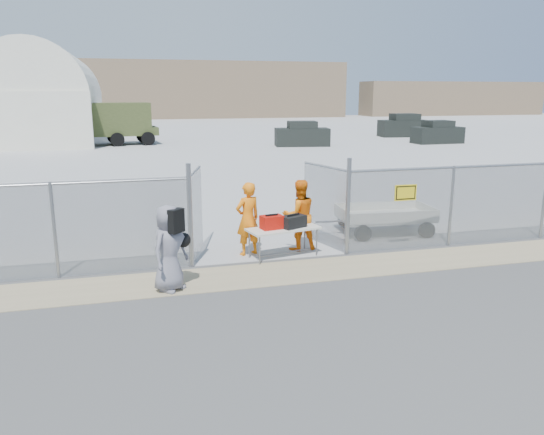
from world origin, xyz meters
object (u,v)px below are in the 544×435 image
object	(u,v)px
security_worker_right	(299,215)
visitor	(169,248)
utility_trailer	(385,219)
folding_table	(283,242)
security_worker_left	(248,219)

from	to	relation	value
security_worker_right	visitor	distance (m)	4.14
utility_trailer	folding_table	bearing A→B (deg)	-152.77
folding_table	security_worker_left	size ratio (longest dim) A/B	0.96
folding_table	utility_trailer	distance (m)	3.90
security_worker_left	visitor	world-z (taller)	security_worker_left
folding_table	security_worker_right	xyz separation A→B (m)	(0.59, 0.54, 0.56)
folding_table	security_worker_right	world-z (taller)	security_worker_right
security_worker_left	visitor	bearing A→B (deg)	23.72
folding_table	visitor	xyz separation A→B (m)	(-2.95, -1.61, 0.54)
visitor	utility_trailer	xyz separation A→B (m)	(6.54, 3.12, -0.50)
security_worker_right	utility_trailer	bearing A→B (deg)	-165.19
folding_table	utility_trailer	bearing A→B (deg)	10.83
security_worker_right	visitor	bearing A→B (deg)	28.11
security_worker_right	folding_table	bearing A→B (deg)	39.28
folding_table	visitor	size ratio (longest dim) A/B	0.98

